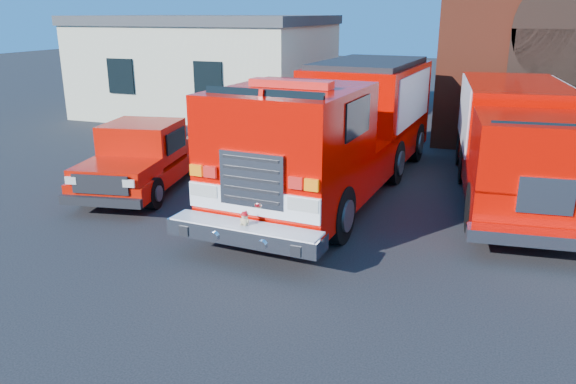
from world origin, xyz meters
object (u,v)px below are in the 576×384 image
(secondary_truck, at_px, (517,139))
(pickup_truck, at_px, (148,155))
(side_building, at_px, (210,64))
(fire_engine, at_px, (340,127))

(secondary_truck, bearing_deg, pickup_truck, -165.31)
(pickup_truck, bearing_deg, side_building, 109.29)
(side_building, distance_m, fire_engine, 13.04)
(fire_engine, bearing_deg, secondary_truck, 12.01)
(side_building, height_order, secondary_truck, side_building)
(secondary_truck, bearing_deg, fire_engine, -167.99)
(pickup_truck, distance_m, secondary_truck, 9.50)
(secondary_truck, bearing_deg, side_building, 146.25)
(side_building, height_order, fire_engine, side_building)
(fire_engine, distance_m, pickup_truck, 5.15)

